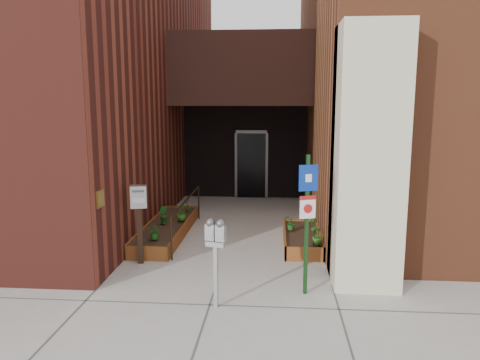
# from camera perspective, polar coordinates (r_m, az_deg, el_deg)

# --- Properties ---
(ground) EXTENTS (80.00, 80.00, 0.00)m
(ground) POSITION_cam_1_polar(r_m,az_deg,el_deg) (8.49, -2.75, -12.17)
(ground) COLOR #9E9991
(ground) RESTS_ON ground
(architecture) EXTENTS (20.00, 14.60, 10.00)m
(architecture) POSITION_cam_1_polar(r_m,az_deg,el_deg) (14.86, -0.15, 16.78)
(architecture) COLOR maroon
(architecture) RESTS_ON ground
(planter_left) EXTENTS (0.90, 3.60, 0.30)m
(planter_left) POSITION_cam_1_polar(r_m,az_deg,el_deg) (11.24, -8.91, -6.03)
(planter_left) COLOR #652E16
(planter_left) RESTS_ON ground
(planter_right) EXTENTS (0.80, 2.20, 0.30)m
(planter_right) POSITION_cam_1_polar(r_m,az_deg,el_deg) (10.48, 7.57, -7.16)
(planter_right) COLOR #652E16
(planter_right) RESTS_ON ground
(handrail) EXTENTS (0.04, 3.34, 0.90)m
(handrail) POSITION_cam_1_polar(r_m,az_deg,el_deg) (10.93, -6.50, -3.09)
(handrail) COLOR black
(handrail) RESTS_ON ground
(parking_meter) EXTENTS (0.33, 0.19, 1.42)m
(parking_meter) POSITION_cam_1_polar(r_m,az_deg,el_deg) (7.12, -2.99, -7.19)
(parking_meter) COLOR #A8A8AB
(parking_meter) RESTS_ON ground
(sign_post) EXTENTS (0.31, 0.12, 2.32)m
(sign_post) POSITION_cam_1_polar(r_m,az_deg,el_deg) (7.59, 8.20, -3.64)
(sign_post) COLOR #143714
(sign_post) RESTS_ON ground
(payment_dropbox) EXTENTS (0.36, 0.30, 1.55)m
(payment_dropbox) POSITION_cam_1_polar(r_m,az_deg,el_deg) (9.23, -12.22, -3.30)
(payment_dropbox) COLOR black
(payment_dropbox) RESTS_ON ground
(shrub_left_a) EXTENTS (0.34, 0.34, 0.34)m
(shrub_left_a) POSITION_cam_1_polar(r_m,az_deg,el_deg) (9.95, -10.34, -6.13)
(shrub_left_a) COLOR #21601B
(shrub_left_a) RESTS_ON planter_left
(shrub_left_b) EXTENTS (0.31, 0.31, 0.40)m
(shrub_left_b) POSITION_cam_1_polar(r_m,az_deg,el_deg) (11.15, -9.38, -4.22)
(shrub_left_b) COLOR #175018
(shrub_left_b) RESTS_ON planter_left
(shrub_left_c) EXTENTS (0.32, 0.32, 0.41)m
(shrub_left_c) POSITION_cam_1_polar(r_m,az_deg,el_deg) (11.32, -7.19, -3.92)
(shrub_left_c) COLOR #2A611B
(shrub_left_c) RESTS_ON planter_left
(shrub_left_d) EXTENTS (0.20, 0.20, 0.32)m
(shrub_left_d) POSITION_cam_1_polar(r_m,az_deg,el_deg) (12.22, -6.42, -3.08)
(shrub_left_d) COLOR #175117
(shrub_left_d) RESTS_ON planter_left
(shrub_right_a) EXTENTS (0.22, 0.22, 0.37)m
(shrub_right_a) POSITION_cam_1_polar(r_m,az_deg,el_deg) (9.53, 9.41, -6.71)
(shrub_right_a) COLOR #2B5D1A
(shrub_right_a) RESTS_ON planter_right
(shrub_right_b) EXTENTS (0.19, 0.19, 0.32)m
(shrub_right_b) POSITION_cam_1_polar(r_m,az_deg,el_deg) (10.38, 9.00, -5.46)
(shrub_right_b) COLOR #2D611B
(shrub_right_b) RESTS_ON planter_right
(shrub_right_c) EXTENTS (0.37, 0.37, 0.29)m
(shrub_right_c) POSITION_cam_1_polar(r_m,az_deg,el_deg) (10.51, 6.20, -5.30)
(shrub_right_c) COLOR #1D5A19
(shrub_right_c) RESTS_ON planter_right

